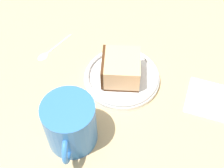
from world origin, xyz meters
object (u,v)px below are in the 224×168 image
Objects in this scene: tea_mug at (70,124)px; teaspoon at (47,52)px; small_plate at (122,77)px; folded_napkin at (215,101)px; cake_slice at (121,69)px.

tea_mug is 1.00× the size of teaspoon.
small_plate is 1.38× the size of folded_napkin.
cake_slice is at bearing -173.70° from tea_mug.
cake_slice is 19.91cm from teaspoon.
teaspoon is (5.10, -18.88, -3.76)cm from cake_slice.
tea_mug is (17.75, 1.72, 4.46)cm from small_plate.
cake_slice is 17.74cm from tea_mug.
cake_slice is 21.72cm from folded_napkin.
tea_mug is at bearing 5.55° from small_plate.
teaspoon is 40.82cm from folded_napkin.
teaspoon is (5.26, -19.09, -0.68)cm from small_plate.
cake_slice is 1.02× the size of teaspoon.
tea_mug reaches higher than cake_slice.
folded_napkin is (-13.77, 38.43, -0.05)cm from teaspoon.
cake_slice reaches higher than teaspoon.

